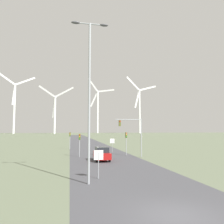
{
  "coord_description": "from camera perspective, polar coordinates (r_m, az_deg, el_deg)",
  "views": [
    {
      "loc": [
        -5.06,
        -10.02,
        4.1
      ],
      "look_at": [
        0.0,
        16.13,
        6.28
      ],
      "focal_mm": 35.0,
      "sensor_mm": 36.0,
      "label": 1
    }
  ],
  "objects": [
    {
      "name": "traffic_light_post_mid_left",
      "position": [
        47.65,
        -10.93,
        -6.36
      ],
      "size": [
        0.28,
        0.33,
        3.6
      ],
      "color": "#93999E",
      "rests_on": "ground"
    },
    {
      "name": "traffic_light_post_near_left",
      "position": [
        33.88,
        -8.48,
        -7.23
      ],
      "size": [
        0.28,
        0.34,
        3.5
      ],
      "color": "#93999E",
      "rests_on": "ground"
    },
    {
      "name": "streetlamp",
      "position": [
        17.35,
        -5.93,
        7.22
      ],
      "size": [
        2.98,
        0.32,
        12.69
      ],
      "color": "#93999E",
      "rests_on": "ground"
    },
    {
      "name": "stop_sign_near",
      "position": [
        18.88,
        -3.54,
        -12.11
      ],
      "size": [
        0.81,
        0.07,
        2.38
      ],
      "color": "#93999E",
      "rests_on": "ground"
    },
    {
      "name": "traffic_light_post_near_right",
      "position": [
        35.88,
        3.74,
        -6.88
      ],
      "size": [
        0.28,
        0.34,
        3.71
      ],
      "color": "#93999E",
      "rests_on": "ground"
    },
    {
      "name": "wind_turbine_far_left",
      "position": [
        259.66,
        -24.12,
        2.06
      ],
      "size": [
        38.9,
        8.3,
        66.86
      ],
      "color": "white",
      "rests_on": "ground"
    },
    {
      "name": "ground_plane",
      "position": [
        11.95,
        16.36,
        -24.56
      ],
      "size": [
        600.0,
        600.0,
        0.0
      ],
      "primitive_type": "plane",
      "color": "#667056"
    },
    {
      "name": "traffic_light_mast_overhead",
      "position": [
        33.0,
        5.38,
        -4.56
      ],
      "size": [
        3.98,
        0.35,
        5.89
      ],
      "color": "#93999E",
      "rests_on": "ground"
    },
    {
      "name": "road_surface",
      "position": [
        58.39,
        -6.02,
        -8.69
      ],
      "size": [
        10.0,
        240.0,
        0.01
      ],
      "color": "#47474C",
      "rests_on": "ground"
    },
    {
      "name": "stop_sign_far",
      "position": [
        40.2,
        0.06,
        -8.05
      ],
      "size": [
        0.81,
        0.07,
        2.49
      ],
      "color": "#93999E",
      "rests_on": "ground"
    },
    {
      "name": "wind_turbine_right",
      "position": [
        259.16,
        7.19,
        1.39
      ],
      "size": [
        37.23,
        2.72,
        66.84
      ],
      "color": "white",
      "rests_on": "ground"
    },
    {
      "name": "wind_turbine_center",
      "position": [
        274.5,
        -3.77,
        1.15
      ],
      "size": [
        32.45,
        10.32,
        70.02
      ],
      "color": "white",
      "rests_on": "ground"
    },
    {
      "name": "car_approaching",
      "position": [
        29.6,
        -2.68,
        -10.86
      ],
      "size": [
        1.93,
        4.15,
        1.83
      ],
      "color": "maroon",
      "rests_on": "ground"
    },
    {
      "name": "wind_turbine_left",
      "position": [
        243.54,
        -14.7,
        0.51
      ],
      "size": [
        38.16,
        13.12,
        53.18
      ],
      "color": "white",
      "rests_on": "ground"
    }
  ]
}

